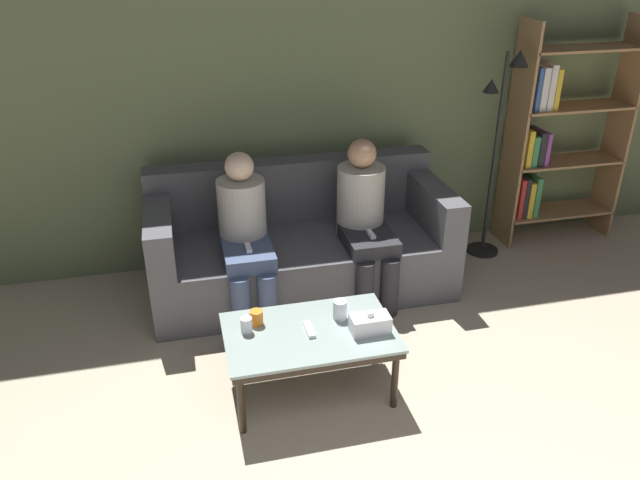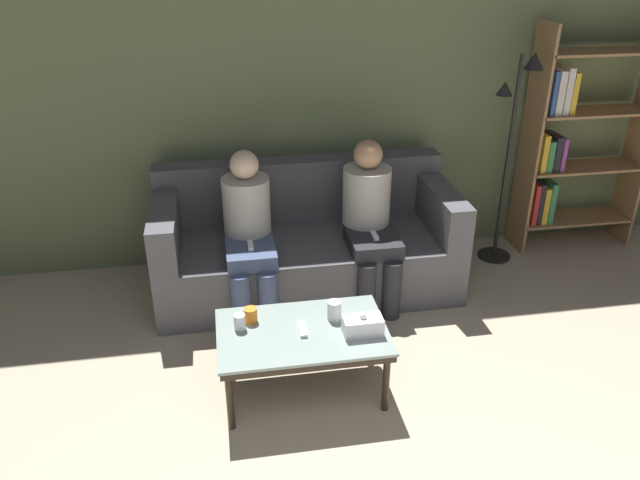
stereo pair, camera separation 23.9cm
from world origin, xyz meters
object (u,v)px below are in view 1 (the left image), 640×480
(tissue_box, at_px, (370,323))
(seated_person_left_end, at_px, (245,231))
(couch, at_px, (300,245))
(cup_near_left, at_px, (341,309))
(coffee_table, at_px, (310,337))
(seated_person_mid_left, at_px, (364,216))
(standing_lamp, at_px, (499,135))
(bookshelf, at_px, (552,138))
(cup_far_center, at_px, (246,325))
(game_remote, at_px, (309,330))
(cup_near_right, at_px, (256,317))

(tissue_box, relative_size, seated_person_left_end, 0.20)
(couch, distance_m, cup_near_left, 1.13)
(tissue_box, bearing_deg, coffee_table, 166.33)
(seated_person_mid_left, bearing_deg, couch, 153.43)
(tissue_box, distance_m, standing_lamp, 2.14)
(tissue_box, bearing_deg, bookshelf, 37.76)
(couch, distance_m, standing_lamp, 1.76)
(coffee_table, relative_size, cup_far_center, 10.34)
(coffee_table, bearing_deg, couch, 80.60)
(game_remote, relative_size, bookshelf, 0.08)
(tissue_box, height_order, game_remote, tissue_box)
(couch, bearing_deg, tissue_box, -84.27)
(cup_near_right, distance_m, cup_far_center, 0.09)
(cup_near_left, bearing_deg, bookshelf, 33.17)
(game_remote, bearing_deg, cup_far_center, 167.68)
(cup_near_left, bearing_deg, standing_lamp, 38.58)
(bookshelf, bearing_deg, tissue_box, -142.24)
(cup_near_right, height_order, cup_far_center, cup_far_center)
(bookshelf, bearing_deg, cup_near_right, -152.74)
(couch, xyz_separation_m, cup_near_left, (0.00, -1.12, 0.15))
(game_remote, relative_size, seated_person_mid_left, 0.13)
(standing_lamp, relative_size, seated_person_left_end, 1.47)
(coffee_table, relative_size, tissue_box, 4.35)
(coffee_table, height_order, standing_lamp, standing_lamp)
(cup_near_right, height_order, bookshelf, bookshelf)
(bookshelf, height_order, seated_person_left_end, bookshelf)
(cup_near_right, relative_size, seated_person_left_end, 0.08)
(game_remote, height_order, seated_person_mid_left, seated_person_mid_left)
(cup_near_right, relative_size, standing_lamp, 0.05)
(cup_far_center, height_order, seated_person_mid_left, seated_person_mid_left)
(coffee_table, distance_m, bookshelf, 2.87)
(tissue_box, xyz_separation_m, standing_lamp, (1.48, 1.45, 0.54))
(cup_far_center, relative_size, seated_person_left_end, 0.08)
(tissue_box, relative_size, game_remote, 1.47)
(seated_person_left_end, bearing_deg, cup_near_right, -93.54)
(bookshelf, xyz_separation_m, standing_lamp, (-0.57, -0.14, 0.11))
(coffee_table, xyz_separation_m, game_remote, (0.00, 0.00, 0.05))
(couch, xyz_separation_m, cup_near_right, (-0.48, -1.07, 0.13))
(couch, xyz_separation_m, seated_person_mid_left, (0.42, -0.21, 0.29))
(bookshelf, bearing_deg, seated_person_mid_left, -163.60)
(cup_near_left, relative_size, bookshelf, 0.06)
(cup_near_right, height_order, game_remote, cup_near_right)
(bookshelf, height_order, standing_lamp, bookshelf)
(cup_near_right, relative_size, seated_person_mid_left, 0.08)
(game_remote, bearing_deg, seated_person_mid_left, 57.86)
(cup_far_center, bearing_deg, tissue_box, -12.98)
(tissue_box, bearing_deg, seated_person_left_end, 117.45)
(coffee_table, relative_size, seated_person_left_end, 0.85)
(standing_lamp, height_order, seated_person_left_end, standing_lamp)
(cup_near_left, distance_m, seated_person_mid_left, 1.01)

